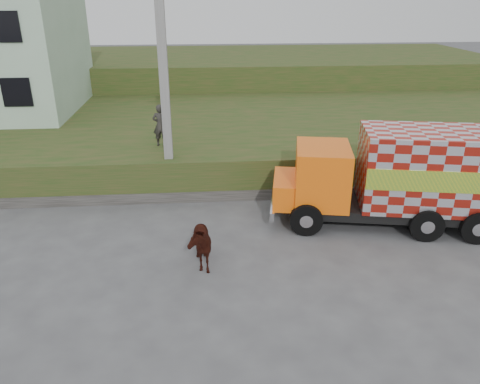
{
  "coord_description": "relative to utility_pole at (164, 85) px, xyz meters",
  "views": [
    {
      "loc": [
        0.23,
        -11.42,
        6.96
      ],
      "look_at": [
        1.32,
        1.76,
        1.3
      ],
      "focal_mm": 35.0,
      "sensor_mm": 36.0,
      "label": 1
    }
  ],
  "objects": [
    {
      "name": "ground",
      "position": [
        1.0,
        -4.6,
        -4.08
      ],
      "size": [
        120.0,
        120.0,
        0.0
      ],
      "primitive_type": "plane",
      "color": "#474749",
      "rests_on": "ground"
    },
    {
      "name": "cow",
      "position": [
        0.99,
        -4.79,
        -3.39
      ],
      "size": [
        0.98,
        1.71,
        1.36
      ],
      "primitive_type": "imported",
      "rotation": [
        0.0,
        0.0,
        0.16
      ],
      "color": "#33120C",
      "rests_on": "ground"
    },
    {
      "name": "embankment",
      "position": [
        1.0,
        5.4,
        -3.33
      ],
      "size": [
        40.0,
        12.0,
        1.5
      ],
      "primitive_type": "cube",
      "color": "#244617",
      "rests_on": "ground"
    },
    {
      "name": "pedestrian",
      "position": [
        -0.36,
        1.51,
        -1.77
      ],
      "size": [
        0.63,
        0.45,
        1.61
      ],
      "primitive_type": "imported",
      "rotation": [
        0.0,
        0.0,
        3.02
      ],
      "color": "#2F2D2A",
      "rests_on": "embankment"
    },
    {
      "name": "cargo_truck",
      "position": [
        7.32,
        -2.8,
        -2.46
      ],
      "size": [
        7.32,
        3.54,
        3.14
      ],
      "rotation": [
        0.0,
        0.0,
        -0.19
      ],
      "color": "black",
      "rests_on": "ground"
    },
    {
      "name": "utility_pole",
      "position": [
        0.0,
        0.0,
        0.0
      ],
      "size": [
        1.2,
        0.3,
        8.0
      ],
      "color": "gray",
      "rests_on": "ground"
    },
    {
      "name": "retaining_strip",
      "position": [
        -1.0,
        -0.4,
        -3.88
      ],
      "size": [
        16.0,
        0.5,
        0.4
      ],
      "primitive_type": "cube",
      "color": "#595651",
      "rests_on": "ground"
    },
    {
      "name": "embankment_far",
      "position": [
        1.0,
        17.4,
        -2.58
      ],
      "size": [
        40.0,
        12.0,
        3.0
      ],
      "primitive_type": "cube",
      "color": "#244617",
      "rests_on": "ground"
    }
  ]
}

